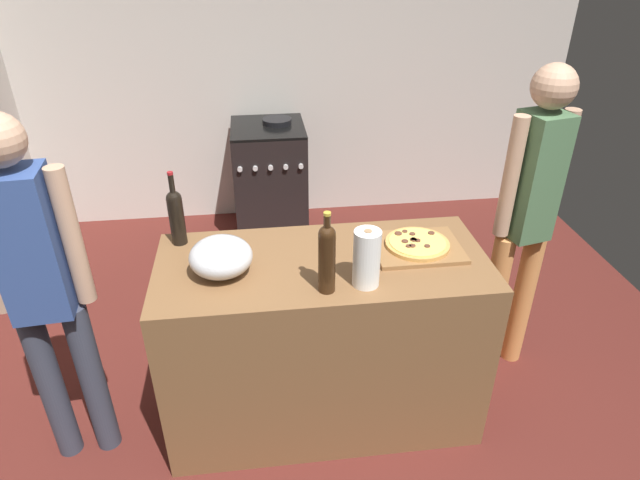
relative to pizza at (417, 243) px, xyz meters
The scene contains 12 objects.
ground_plane 1.30m from the pizza, 121.32° to the left, with size 4.68×3.66×0.02m, color #511E19.
kitchen_wall_rear 2.39m from the pizza, 101.00° to the left, with size 4.68×0.10×2.60m, color beige.
counter 0.66m from the pizza, behind, with size 1.49×0.67×0.92m, color brown.
cutting_board 0.02m from the pizza, 55.21° to the right, with size 0.40×0.32×0.02m, color olive.
pizza is the anchor object (origin of this frame).
mixing_bowl 0.89m from the pizza, behind, with size 0.27×0.27×0.17m.
paper_towel_roll 0.39m from the pizza, 139.94° to the right, with size 0.11×0.11×0.26m.
wine_bottle_clear 1.12m from the pizza, 169.62° to the left, with size 0.07×0.07×0.36m.
wine_bottle_dark 0.55m from the pizza, 149.63° to the right, with size 0.07×0.07×0.36m.
stove 2.08m from the pizza, 107.54° to the left, with size 0.55×0.61×0.94m.
person_in_stripes 1.61m from the pizza, behind, with size 0.40×0.22×1.68m.
person_in_red 0.65m from the pizza, 17.19° to the left, with size 0.35×0.24×1.71m.
Camera 1 is at (-0.26, -1.30, 2.23)m, focal length 30.72 mm.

